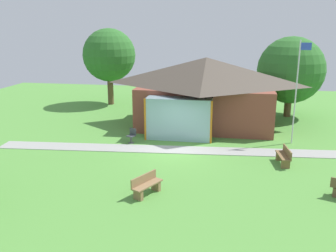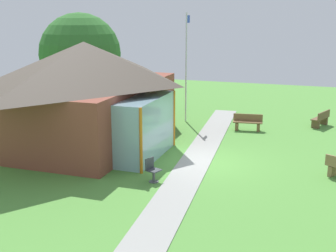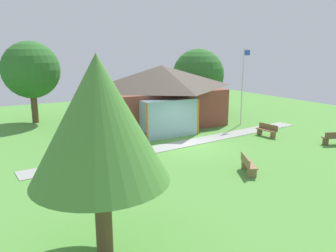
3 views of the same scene
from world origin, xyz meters
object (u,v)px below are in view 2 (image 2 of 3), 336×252
at_px(bench_lawn_far_right, 321,119).
at_px(tree_behind_pavilion_right, 80,54).
at_px(pavilion, 88,91).
at_px(flagpole, 186,63).
at_px(bench_mid_right, 248,123).
at_px(patio_chair_west, 152,170).

bearing_deg(bench_lawn_far_right, tree_behind_pavilion_right, 114.17).
distance_m(pavilion, flagpole, 6.32).
xyz_separation_m(bench_mid_right, patio_chair_west, (-8.41, 2.08, 0.01)).
bearing_deg(tree_behind_pavilion_right, bench_mid_right, -98.33).
distance_m(bench_mid_right, tree_behind_pavilion_right, 11.07).
relative_size(bench_mid_right, patio_chair_west, 1.79).
bearing_deg(patio_chair_west, pavilion, -109.52).
relative_size(flagpole, bench_lawn_far_right, 3.82).
relative_size(bench_lawn_far_right, patio_chair_west, 1.81).
bearing_deg(bench_mid_right, tree_behind_pavilion_right, -15.26).
xyz_separation_m(pavilion, bench_lawn_far_right, (6.62, -10.29, -2.03)).
distance_m(bench_lawn_far_right, tree_behind_pavilion_right, 14.44).
bearing_deg(bench_mid_right, flagpole, -21.29).
distance_m(flagpole, bench_mid_right, 4.71).
xyz_separation_m(pavilion, flagpole, (5.45, -3.09, 0.84)).
distance_m(patio_chair_west, tree_behind_pavilion_right, 13.40).
xyz_separation_m(pavilion, tree_behind_pavilion_right, (6.06, 3.80, 1.07)).
xyz_separation_m(flagpole, patio_chair_west, (-9.33, -1.54, -2.85)).
distance_m(bench_lawn_far_right, bench_mid_right, 4.15).
bearing_deg(tree_behind_pavilion_right, patio_chair_west, -139.70).
height_order(flagpole, tree_behind_pavilion_right, tree_behind_pavilion_right).
xyz_separation_m(patio_chair_west, tree_behind_pavilion_right, (9.95, 8.43, 3.09)).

